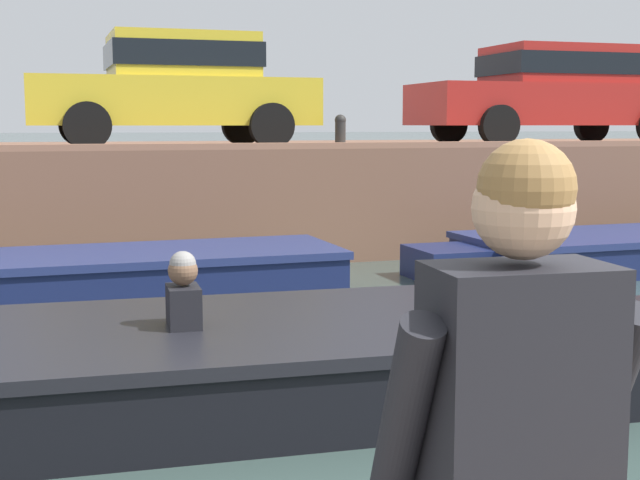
# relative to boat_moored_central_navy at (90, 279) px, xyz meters

# --- Properties ---
(ground_plane) EXTENTS (400.00, 400.00, 0.00)m
(ground_plane) POSITION_rel_boat_moored_central_navy_xyz_m (1.41, -2.77, -0.26)
(ground_plane) COLOR #384C47
(far_quay_wall) EXTENTS (60.00, 6.00, 1.50)m
(far_quay_wall) POSITION_rel_boat_moored_central_navy_xyz_m (1.41, 4.76, 0.49)
(far_quay_wall) COLOR brown
(far_quay_wall) RESTS_ON ground
(far_wall_coping) EXTENTS (60.00, 0.24, 0.08)m
(far_wall_coping) POSITION_rel_boat_moored_central_navy_xyz_m (1.41, 1.88, 1.28)
(far_wall_coping) COLOR #9F6C52
(far_wall_coping) RESTS_ON far_quay_wall
(boat_moored_central_navy) EXTENTS (5.58, 1.59, 0.52)m
(boat_moored_central_navy) POSITION_rel_boat_moored_central_navy_xyz_m (0.00, 0.00, 0.00)
(boat_moored_central_navy) COLOR navy
(boat_moored_central_navy) RESTS_ON ground
(boat_moored_east_navy) EXTENTS (5.17, 1.78, 0.46)m
(boat_moored_east_navy) POSITION_rel_boat_moored_central_navy_xyz_m (6.49, 0.24, -0.03)
(boat_moored_east_navy) COLOR navy
(boat_moored_east_navy) RESTS_ON ground
(motorboat_passing) EXTENTS (6.13, 2.32, 1.02)m
(motorboat_passing) POSITION_rel_boat_moored_central_navy_xyz_m (0.85, -3.67, 0.01)
(motorboat_passing) COLOR black
(motorboat_passing) RESTS_ON ground
(car_left_inner_yellow) EXTENTS (3.86, 1.98, 1.54)m
(car_left_inner_yellow) POSITION_rel_boat_moored_central_navy_xyz_m (1.44, 3.29, 2.08)
(car_left_inner_yellow) COLOR yellow
(car_left_inner_yellow) RESTS_ON far_quay_wall
(car_centre_red) EXTENTS (4.40, 1.98, 1.54)m
(car_centre_red) POSITION_rel_boat_moored_central_navy_xyz_m (7.46, 3.29, 2.09)
(car_centre_red) COLOR #B2231E
(car_centre_red) RESTS_ON far_quay_wall
(mooring_bollard_mid) EXTENTS (0.15, 0.15, 0.45)m
(mooring_bollard_mid) POSITION_rel_boat_moored_central_navy_xyz_m (3.40, 2.01, 1.48)
(mooring_bollard_mid) COLOR #2D2B28
(mooring_bollard_mid) RESTS_ON far_quay_wall
(person_seated_left) EXTENTS (0.55, 0.55, 0.96)m
(person_seated_left) POSITION_rel_boat_moored_central_navy_xyz_m (0.36, -7.63, 0.93)
(person_seated_left) COLOR #282833
(person_seated_left) RESTS_ON near_quay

